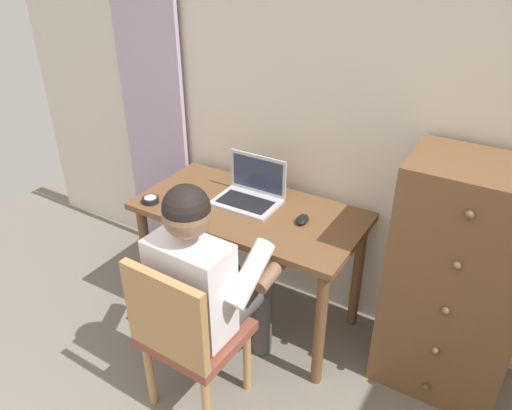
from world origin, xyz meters
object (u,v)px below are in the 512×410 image
(person_seated, at_px, (209,278))
(desk_clock, at_px, (151,200))
(desk, at_px, (250,226))
(chair, at_px, (186,333))
(laptop, at_px, (250,192))
(computer_mouse, at_px, (302,219))
(dresser, at_px, (456,283))

(person_seated, xyz_separation_m, desk_clock, (-0.59, 0.29, 0.09))
(desk, relative_size, chair, 1.41)
(desk, distance_m, laptop, 0.18)
(person_seated, relative_size, desk_clock, 13.09)
(person_seated, height_order, computer_mouse, person_seated)
(dresser, height_order, chair, dresser)
(desk_clock, bearing_deg, chair, -39.05)
(desk, relative_size, dresser, 1.01)
(dresser, height_order, desk_clock, dresser)
(desk, xyz_separation_m, dresser, (1.06, 0.11, -0.02))
(laptop, distance_m, computer_mouse, 0.35)
(desk, height_order, computer_mouse, computer_mouse)
(dresser, xyz_separation_m, person_seated, (-0.96, -0.62, 0.06))
(desk, height_order, chair, chair)
(desk, distance_m, dresser, 1.06)
(dresser, relative_size, chair, 1.40)
(laptop, bearing_deg, dresser, 1.83)
(desk_clock, bearing_deg, desk, 24.09)
(desk, bearing_deg, desk_clock, -155.91)
(person_seated, relative_size, computer_mouse, 11.78)
(person_seated, xyz_separation_m, computer_mouse, (0.20, 0.53, 0.09))
(chair, relative_size, computer_mouse, 8.60)
(laptop, xyz_separation_m, computer_mouse, (0.34, -0.05, -0.04))
(dresser, distance_m, laptop, 1.11)
(desk_clock, bearing_deg, computer_mouse, 16.88)
(laptop, height_order, desk_clock, laptop)
(desk_clock, bearing_deg, person_seated, -26.41)
(dresser, bearing_deg, chair, -140.20)
(person_seated, bearing_deg, computer_mouse, 69.45)
(person_seated, distance_m, computer_mouse, 0.58)
(person_seated, distance_m, desk_clock, 0.67)
(laptop, distance_m, desk_clock, 0.54)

